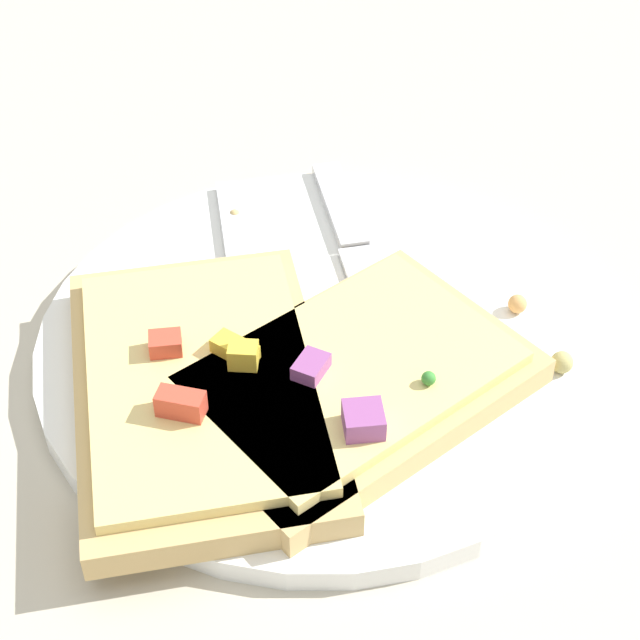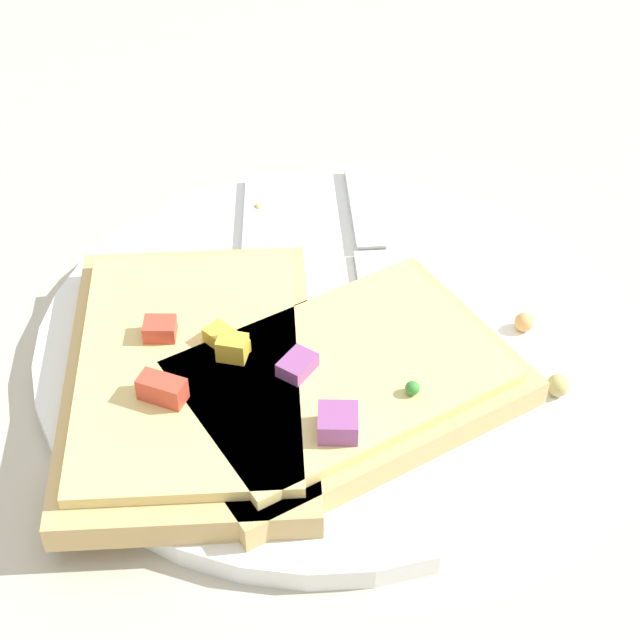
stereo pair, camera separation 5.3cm
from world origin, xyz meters
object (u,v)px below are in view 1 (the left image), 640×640
(pizza_slice_main, at_px, (352,381))
(pizza_slice_corner, at_px, (201,388))
(plate, at_px, (320,343))
(knife, at_px, (359,257))
(fork, at_px, (249,331))

(pizza_slice_main, xyz_separation_m, pizza_slice_corner, (-0.07, 0.00, 0.00))
(pizza_slice_main, bearing_deg, plate, 70.37)
(knife, bearing_deg, plate, -31.58)
(knife, distance_m, pizza_slice_corner, 0.13)
(fork, distance_m, pizza_slice_main, 0.07)
(plate, xyz_separation_m, knife, (0.03, 0.06, 0.01))
(knife, xyz_separation_m, pizza_slice_corner, (-0.09, -0.10, 0.01))
(plate, bearing_deg, fork, 174.00)
(knife, height_order, pizza_slice_main, pizza_slice_main)
(plate, distance_m, knife, 0.06)
(pizza_slice_corner, bearing_deg, fork, -33.73)
(fork, bearing_deg, pizza_slice_main, 41.50)
(fork, height_order, knife, knife)
(fork, xyz_separation_m, pizza_slice_main, (0.05, -0.05, 0.01))
(fork, bearing_deg, knife, 127.13)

